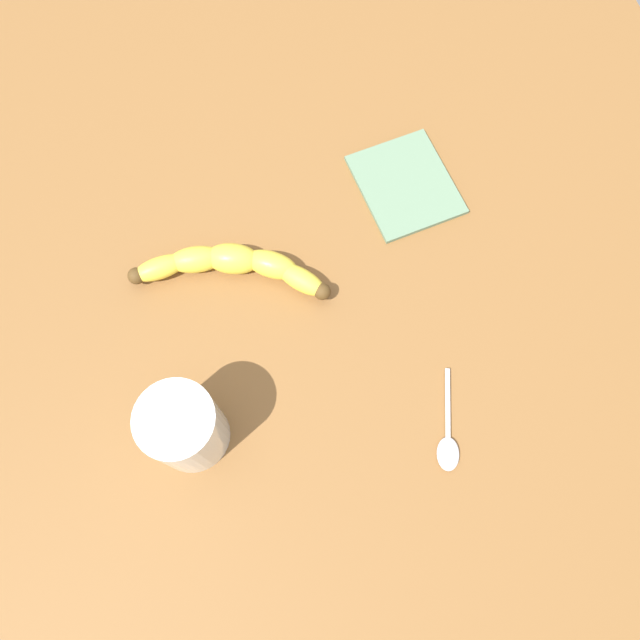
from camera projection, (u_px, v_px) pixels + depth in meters
The scene contains 5 objects.
wooden_tabletop at pixel (290, 338), 71.49cm from camera, with size 120.00×120.00×3.00cm, color brown.
banana at pixel (232, 266), 71.00cm from camera, with size 10.85×22.39×3.63cm.
smoothie_glass at pixel (184, 428), 61.50cm from camera, with size 7.92×7.92×9.96cm.
teaspoon at pixel (448, 447), 65.35cm from camera, with size 11.07×4.99×0.80cm.
folded_napkin at pixel (406, 184), 76.41cm from camera, with size 13.04×11.10×0.60cm, color slate.
Camera 1 is at (-22.21, 2.45, 69.53)cm, focal length 34.33 mm.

